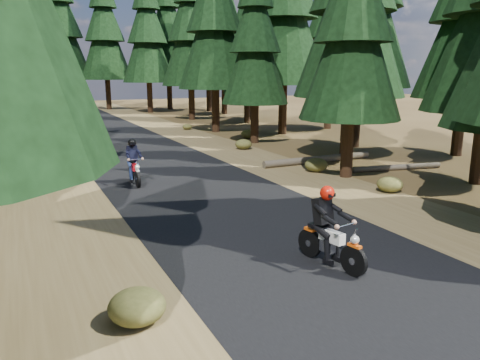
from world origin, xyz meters
name	(u,v)px	position (x,y,z in m)	size (l,w,h in m)	color
ground	(265,234)	(0.00, 0.00, 0.00)	(120.00, 120.00, 0.00)	#473419
road	(197,190)	(0.00, 5.00, 0.01)	(6.00, 100.00, 0.01)	black
shoulder_l	(56,206)	(-4.60, 5.00, 0.00)	(3.20, 100.00, 0.01)	brown
shoulder_r	(307,178)	(4.60, 5.00, 0.00)	(3.20, 100.00, 0.01)	brown
pine_forest	(101,7)	(-0.02, 21.05, 7.89)	(34.59, 55.08, 16.32)	black
log_near	(318,159)	(6.75, 7.34, 0.16)	(0.32, 0.32, 5.67)	#4C4233
log_far	(397,167)	(8.79, 4.57, 0.12)	(0.24, 0.24, 4.06)	#4C4233
understory_shrubs	(206,167)	(1.34, 7.45, 0.26)	(15.56, 30.82, 0.57)	#474C1E
rider_lead	(331,240)	(0.27, -2.36, 0.58)	(0.91, 2.00, 1.72)	white
rider_follow	(134,169)	(-1.72, 6.84, 0.56)	(0.63, 1.87, 1.65)	#A30A12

